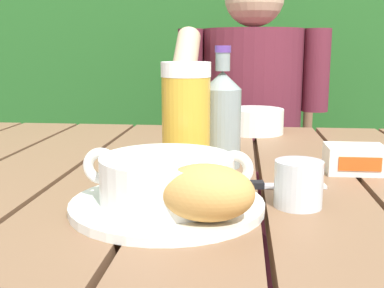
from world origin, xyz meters
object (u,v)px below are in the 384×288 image
(chair_near_diner, at_px, (249,182))
(beer_glass, at_px, (186,118))
(person_eating, at_px, (251,126))
(serving_plate, at_px, (167,205))
(beer_bottle, at_px, (222,117))
(bread_roll, at_px, (206,192))
(water_glass_small, at_px, (298,184))
(butter_tub, at_px, (355,159))
(table_knife, at_px, (262,185))
(diner_bowl, at_px, (255,121))
(soup_bowl, at_px, (167,178))

(chair_near_diner, distance_m, beer_glass, 1.02)
(beer_glass, bearing_deg, person_eating, 80.46)
(serving_plate, xyz_separation_m, beer_bottle, (0.06, 0.25, 0.08))
(bread_roll, bearing_deg, person_eating, 86.07)
(water_glass_small, bearing_deg, butter_tub, 59.16)
(table_knife, bearing_deg, person_eating, 90.23)
(beer_bottle, distance_m, diner_bowl, 0.37)
(serving_plate, distance_m, water_glass_small, 0.18)
(beer_bottle, bearing_deg, soup_bowl, -104.21)
(serving_plate, bearing_deg, butter_tub, 37.86)
(beer_bottle, distance_m, water_glass_small, 0.25)
(serving_plate, distance_m, bread_roll, 0.10)
(beer_bottle, bearing_deg, serving_plate, -104.21)
(beer_glass, bearing_deg, chair_near_diner, 82.28)
(water_glass_small, height_order, butter_tub, water_glass_small)
(person_eating, distance_m, beer_bottle, 0.72)
(butter_tub, bearing_deg, chair_near_diner, 100.16)
(bread_roll, bearing_deg, diner_bowl, 83.84)
(butter_tub, bearing_deg, table_knife, -145.19)
(butter_tub, bearing_deg, serving_plate, -142.14)
(beer_glass, xyz_separation_m, diner_bowl, (0.13, 0.40, -0.06))
(beer_bottle, height_order, butter_tub, beer_bottle)
(beer_bottle, xyz_separation_m, butter_tub, (0.23, -0.02, -0.07))
(person_eating, height_order, table_knife, person_eating)
(beer_bottle, bearing_deg, diner_bowl, 79.36)
(soup_bowl, xyz_separation_m, bread_roll, (0.06, -0.07, 0.00))
(soup_bowl, bearing_deg, beer_bottle, 75.79)
(soup_bowl, relative_size, beer_glass, 1.20)
(beer_bottle, bearing_deg, beer_glass, -145.07)
(beer_bottle, height_order, water_glass_small, beer_bottle)
(person_eating, xyz_separation_m, beer_glass, (-0.13, -0.74, 0.13))
(table_knife, bearing_deg, diner_bowl, 90.06)
(person_eating, distance_m, water_glass_small, 0.92)
(beer_glass, bearing_deg, water_glass_small, -45.06)
(chair_near_diner, xyz_separation_m, table_knife, (0.00, -1.03, 0.29))
(chair_near_diner, xyz_separation_m, butter_tub, (0.16, -0.92, 0.31))
(soup_bowl, distance_m, water_glass_small, 0.18)
(bread_roll, relative_size, butter_tub, 1.25)
(bread_roll, bearing_deg, butter_tub, 51.28)
(serving_plate, distance_m, beer_glass, 0.22)
(bread_roll, xyz_separation_m, beer_glass, (-0.06, 0.27, 0.05))
(person_eating, bearing_deg, diner_bowl, -89.53)
(beer_bottle, bearing_deg, chair_near_diner, 85.71)
(serving_plate, height_order, bread_roll, bread_roll)
(person_eating, xyz_separation_m, butter_tub, (0.17, -0.72, 0.06))
(chair_near_diner, distance_m, beer_bottle, 0.98)
(person_eating, bearing_deg, beer_bottle, -95.27)
(diner_bowl, bearing_deg, water_glass_small, -85.45)
(serving_plate, bearing_deg, beer_glass, 89.43)
(soup_bowl, distance_m, beer_bottle, 0.26)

